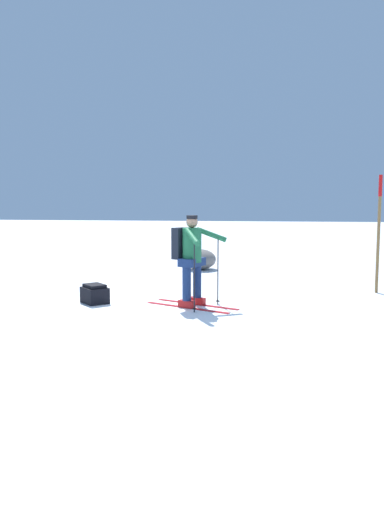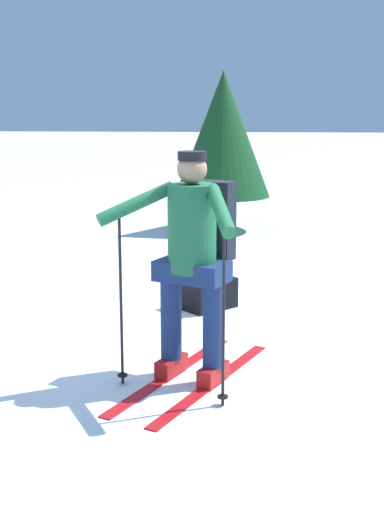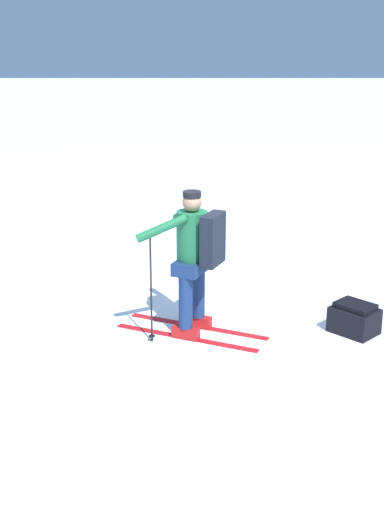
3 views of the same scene
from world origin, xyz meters
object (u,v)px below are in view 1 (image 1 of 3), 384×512
object	(u,v)px
skier	(191,254)
dropped_backpack	(95,294)
trail_marker	(379,225)
rock_boulder	(200,259)

from	to	relation	value
skier	dropped_backpack	bearing A→B (deg)	90.32
dropped_backpack	trail_marker	bearing A→B (deg)	-70.25
rock_boulder	dropped_backpack	bearing A→B (deg)	165.42
trail_marker	rock_boulder	world-z (taller)	trail_marker
rock_boulder	trail_marker	bearing A→B (deg)	-126.12
dropped_backpack	rock_boulder	world-z (taller)	rock_boulder
skier	dropped_backpack	size ratio (longest dim) A/B	2.81
skier	rock_boulder	size ratio (longest dim) A/B	1.70
trail_marker	rock_boulder	distance (m)	5.11
skier	rock_boulder	distance (m)	4.90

